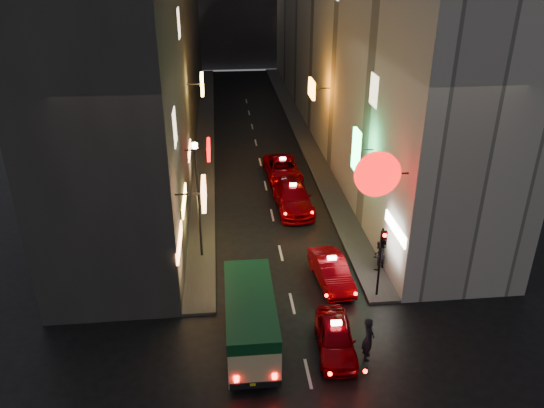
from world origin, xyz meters
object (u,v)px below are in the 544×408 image
object	(u,v)px
taxi_near	(336,335)
traffic_light	(382,249)
lamp_post	(198,193)
minibus	(250,315)
pedestrian_crossing	(369,336)

from	to	relation	value
taxi_near	traffic_light	bearing A→B (deg)	50.21
taxi_near	lamp_post	bearing A→B (deg)	125.30
traffic_light	lamp_post	xyz separation A→B (m)	(-8.20, 4.53, 1.04)
lamp_post	traffic_light	bearing A→B (deg)	-28.91
minibus	pedestrian_crossing	xyz separation A→B (m)	(4.56, -1.25, -0.44)
traffic_light	lamp_post	bearing A→B (deg)	151.09
taxi_near	traffic_light	distance (m)	4.65
pedestrian_crossing	traffic_light	bearing A→B (deg)	-3.87
taxi_near	pedestrian_crossing	distance (m)	1.35
minibus	taxi_near	size ratio (longest dim) A/B	1.16
taxi_near	traffic_light	size ratio (longest dim) A/B	1.37
taxi_near	traffic_light	xyz separation A→B (m)	(2.70, 3.24, 1.95)
pedestrian_crossing	taxi_near	bearing A→B (deg)	81.81
pedestrian_crossing	lamp_post	world-z (taller)	lamp_post
taxi_near	pedestrian_crossing	world-z (taller)	pedestrian_crossing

